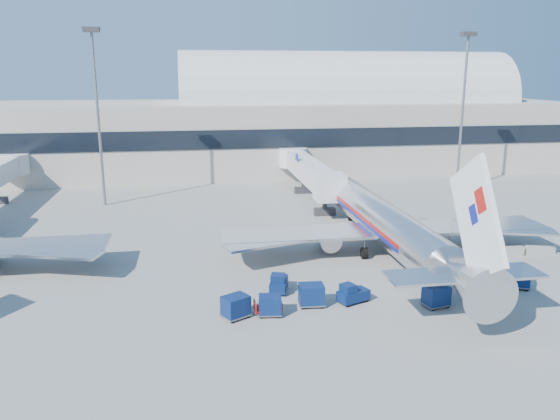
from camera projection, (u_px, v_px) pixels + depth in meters
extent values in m
plane|color=gray|center=(294.00, 276.00, 47.09)|extent=(260.00, 260.00, 0.00)
cube|color=#B2AA9E|center=(95.00, 138.00, 95.35)|extent=(170.00, 28.00, 12.00)
cube|color=black|center=(79.00, 142.00, 81.75)|extent=(170.00, 0.40, 3.00)
cylinder|color=silver|center=(345.00, 101.00, 100.91)|extent=(60.00, 18.00, 18.00)
cylinder|color=silver|center=(383.00, 221.00, 53.69)|extent=(3.80, 28.00, 3.80)
sphere|color=silver|center=(344.00, 192.00, 67.09)|extent=(3.72, 3.72, 3.72)
cone|color=silver|center=(468.00, 280.00, 37.31)|extent=(3.80, 6.00, 3.80)
cube|color=#AF120D|center=(379.00, 216.00, 54.58)|extent=(3.85, 20.16, 0.32)
cube|color=navy|center=(379.00, 220.00, 54.67)|extent=(3.85, 20.16, 0.32)
cube|color=white|center=(477.00, 220.00, 35.76)|extent=(0.35, 7.79, 8.74)
cube|color=silver|center=(464.00, 274.00, 37.74)|extent=(11.00, 3.00, 0.18)
cube|color=silver|center=(386.00, 230.00, 52.87)|extent=(32.00, 5.00, 0.28)
cylinder|color=#B7B7BC|center=(327.00, 237.00, 53.68)|extent=(2.10, 3.80, 2.10)
cylinder|color=#B7B7BC|center=(432.00, 232.00, 55.40)|extent=(2.10, 3.80, 2.10)
cylinder|color=black|center=(350.00, 217.00, 64.81)|extent=(0.40, 0.90, 0.90)
cube|color=silver|center=(308.00, 170.00, 76.02)|extent=(2.70, 24.00, 2.70)
cube|color=silver|center=(330.00, 187.00, 64.34)|extent=(3.40, 3.20, 3.20)
cylinder|color=silver|center=(293.00, 157.00, 87.03)|extent=(4.40, 4.40, 3.00)
cube|color=#2D2D30|center=(325.00, 201.00, 66.98)|extent=(0.50, 0.50, 3.00)
cube|color=#2D2D30|center=(325.00, 212.00, 67.31)|extent=(2.60, 1.00, 0.90)
cube|color=#2D2D30|center=(303.00, 181.00, 79.43)|extent=(0.50, 0.50, 3.00)
cube|color=#2D2D30|center=(303.00, 190.00, 79.76)|extent=(2.60, 1.00, 0.90)
cube|color=navy|center=(297.00, 157.00, 75.34)|extent=(0.12, 1.40, 0.90)
cylinder|color=silver|center=(13.00, 164.00, 80.49)|extent=(4.40, 4.40, 3.00)
cylinder|color=slate|center=(99.00, 122.00, 70.02)|extent=(0.36, 0.36, 22.00)
cube|color=#2D2D30|center=(91.00, 29.00, 67.28)|extent=(2.00, 1.20, 0.60)
cylinder|color=slate|center=(462.00, 117.00, 77.81)|extent=(0.36, 0.36, 22.00)
cube|color=#2D2D30|center=(469.00, 34.00, 75.07)|extent=(2.00, 1.20, 0.60)
cube|color=#9E9E96|center=(477.00, 253.00, 51.70)|extent=(3.00, 0.55, 0.90)
cube|color=#9E9E96|center=(509.00, 252.00, 52.21)|extent=(3.00, 0.55, 0.90)
cube|color=#9E9E96|center=(540.00, 250.00, 52.73)|extent=(3.00, 0.55, 0.90)
cube|color=#091C49|center=(353.00, 295.00, 41.58)|extent=(2.69, 2.04, 0.79)
cube|color=#091C49|center=(348.00, 289.00, 41.16)|extent=(1.27, 1.33, 0.73)
cylinder|color=black|center=(358.00, 294.00, 42.46)|extent=(0.63, 0.44, 0.59)
cube|color=#091C49|center=(460.00, 270.00, 46.87)|extent=(2.59, 1.85, 0.76)
cube|color=#091C49|center=(455.00, 263.00, 46.80)|extent=(1.19, 1.25, 0.71)
cylinder|color=black|center=(469.00, 272.00, 47.25)|extent=(0.61, 0.39, 0.57)
cube|color=#091C49|center=(279.00, 284.00, 43.72)|extent=(1.91, 2.77, 0.82)
cube|color=#091C49|center=(278.00, 279.00, 43.03)|extent=(1.33, 1.25, 0.77)
cylinder|color=black|center=(274.00, 283.00, 44.70)|extent=(0.40, 0.66, 0.61)
cube|color=#091C49|center=(311.00, 294.00, 40.86)|extent=(1.90, 1.52, 1.47)
cube|color=slate|center=(311.00, 303.00, 41.03)|extent=(2.00, 1.57, 0.10)
cylinder|color=black|center=(319.00, 300.00, 41.65)|extent=(0.41, 0.18, 0.40)
cube|color=#091C49|center=(270.00, 304.00, 39.26)|extent=(1.75, 1.44, 1.30)
cube|color=slate|center=(270.00, 313.00, 39.42)|extent=(1.84, 1.49, 0.09)
cylinder|color=black|center=(278.00, 310.00, 39.93)|extent=(0.37, 0.18, 0.36)
cube|color=#091C49|center=(236.00, 306.00, 38.86)|extent=(2.23, 2.08, 1.43)
cube|color=slate|center=(236.00, 315.00, 39.04)|extent=(2.34, 2.17, 0.10)
cylinder|color=black|center=(239.00, 310.00, 39.87)|extent=(0.42, 0.33, 0.39)
cube|color=#091C49|center=(436.00, 295.00, 40.75)|extent=(2.00, 1.72, 1.40)
cube|color=slate|center=(436.00, 304.00, 40.93)|extent=(2.11, 1.78, 0.10)
cylinder|color=black|center=(438.00, 300.00, 41.66)|extent=(0.41, 0.24, 0.39)
cube|color=#091C49|center=(517.00, 276.00, 44.37)|extent=(2.31, 2.09, 1.51)
cube|color=slate|center=(516.00, 285.00, 44.56)|extent=(2.43, 2.18, 0.10)
cylinder|color=black|center=(524.00, 283.00, 44.92)|extent=(0.45, 0.32, 0.42)
cube|color=slate|center=(268.00, 311.00, 39.53)|extent=(1.98, 1.37, 0.11)
cube|color=maroon|center=(268.00, 308.00, 39.49)|extent=(1.98, 1.42, 0.07)
cylinder|color=black|center=(275.00, 309.00, 40.14)|extent=(0.36, 0.15, 0.35)
imported|color=#CDF119|center=(502.00, 296.00, 40.89)|extent=(0.66, 0.70, 1.61)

